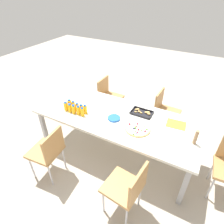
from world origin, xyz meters
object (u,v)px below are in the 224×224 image
(juice_bottle_5, at_px, (70,104))
(juice_bottle_9, at_px, (85,109))
(juice_bottle_2, at_px, (74,109))
(fruit_pizza, at_px, (138,128))
(napkin_stack, at_px, (74,92))
(party_table, at_px, (116,119))
(chair_near_left, at_px, (48,150))
(juice_bottle_1, at_px, (70,108))
(juice_bottle_8, at_px, (81,109))
(plate_stack, at_px, (114,118))
(juice_bottle_7, at_px, (77,107))
(chair_near_right, at_px, (128,187))
(juice_bottle_0, at_px, (66,106))
(snack_tray, at_px, (142,113))
(chair_far_right, at_px, (164,109))
(juice_bottle_4, at_px, (82,112))
(cardboard_tube, at_px, (196,137))
(juice_bottle_6, at_px, (73,106))
(paper_folder, at_px, (176,124))
(chair_far_left, at_px, (108,95))
(juice_bottle_3, at_px, (78,111))

(juice_bottle_5, distance_m, juice_bottle_9, 0.29)
(juice_bottle_2, xyz_separation_m, juice_bottle_5, (-0.14, 0.08, 0.00))
(fruit_pizza, distance_m, napkin_stack, 1.42)
(party_table, distance_m, chair_near_left, 1.05)
(party_table, relative_size, juice_bottle_1, 17.38)
(juice_bottle_8, bearing_deg, plate_stack, 9.20)
(chair_near_left, relative_size, plate_stack, 4.60)
(juice_bottle_7, bearing_deg, juice_bottle_2, -94.28)
(chair_near_right, bearing_deg, juice_bottle_1, 70.14)
(juice_bottle_0, xyz_separation_m, juice_bottle_9, (0.30, 0.08, -0.00))
(party_table, bearing_deg, snack_tray, 37.86)
(chair_far_right, xyz_separation_m, napkin_stack, (-1.49, -0.60, 0.25))
(juice_bottle_4, relative_size, juice_bottle_5, 0.96)
(juice_bottle_8, bearing_deg, juice_bottle_5, 179.03)
(chair_near_left, xyz_separation_m, cardboard_tube, (1.69, 0.79, 0.34))
(napkin_stack, distance_m, cardboard_tube, 2.10)
(chair_near_right, height_order, juice_bottle_1, juice_bottle_1)
(juice_bottle_4, distance_m, fruit_pizza, 0.84)
(party_table, height_order, juice_bottle_6, juice_bottle_6)
(juice_bottle_0, distance_m, paper_folder, 1.63)
(party_table, xyz_separation_m, juice_bottle_8, (-0.51, -0.16, 0.12))
(party_table, xyz_separation_m, chair_near_right, (0.58, -0.84, -0.18))
(juice_bottle_1, relative_size, snack_tray, 0.45)
(chair_near_left, distance_m, cardboard_tube, 1.90)
(juice_bottle_4, relative_size, juice_bottle_6, 0.98)
(juice_bottle_6, relative_size, juice_bottle_7, 1.11)
(chair_near_right, height_order, juice_bottle_8, juice_bottle_8)
(chair_near_left, distance_m, plate_stack, 1.00)
(chair_near_left, relative_size, napkin_stack, 5.53)
(juice_bottle_0, distance_m, juice_bottle_6, 0.11)
(juice_bottle_5, bearing_deg, juice_bottle_9, 0.64)
(cardboard_tube, xyz_separation_m, paper_folder, (-0.28, 0.27, -0.10))
(party_table, xyz_separation_m, juice_bottle_4, (-0.43, -0.24, 0.12))
(party_table, distance_m, chair_far_right, 1.02)
(juice_bottle_5, distance_m, paper_folder, 1.60)
(party_table, bearing_deg, fruit_pizza, -18.40)
(juice_bottle_1, bearing_deg, juice_bottle_9, 20.60)
(juice_bottle_2, relative_size, plate_stack, 0.80)
(napkin_stack, bearing_deg, fruit_pizza, -16.01)
(party_table, relative_size, chair_near_left, 2.94)
(juice_bottle_9, bearing_deg, fruit_pizza, 1.80)
(juice_bottle_5, bearing_deg, chair_far_left, 82.98)
(chair_far_right, distance_m, paper_folder, 0.76)
(napkin_stack, bearing_deg, snack_tray, -0.91)
(juice_bottle_3, height_order, snack_tray, juice_bottle_3)
(juice_bottle_9, xyz_separation_m, cardboard_tube, (1.54, 0.11, 0.03))
(juice_bottle_7, bearing_deg, chair_far_right, 43.12)
(cardboard_tube, bearing_deg, juice_bottle_7, -176.20)
(chair_far_left, height_order, paper_folder, chair_far_left)
(juice_bottle_0, height_order, juice_bottle_9, juice_bottle_0)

